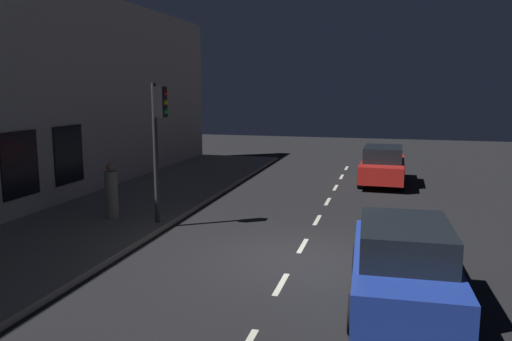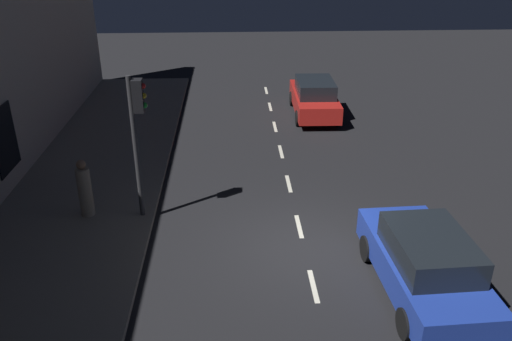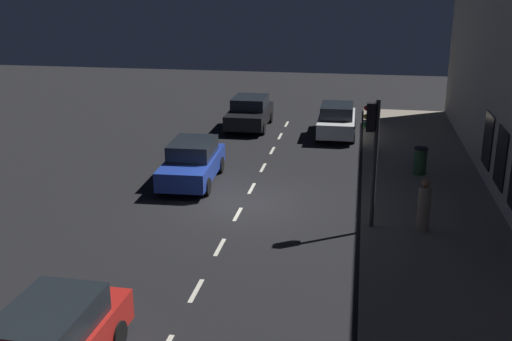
{
  "view_description": "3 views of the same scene",
  "coord_description": "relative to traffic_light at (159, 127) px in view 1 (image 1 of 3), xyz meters",
  "views": [
    {
      "loc": [
        -1.99,
        10.98,
        3.92
      ],
      "look_at": [
        1.21,
        -0.93,
        1.9
      ],
      "focal_mm": 34.83,
      "sensor_mm": 36.0,
      "label": 1
    },
    {
      "loc": [
        1.8,
        11.04,
        7.41
      ],
      "look_at": [
        1.14,
        -1.8,
        1.34
      ],
      "focal_mm": 36.29,
      "sensor_mm": 36.0,
      "label": 2
    },
    {
      "loc": [
        3.8,
        -19.35,
        7.5
      ],
      "look_at": [
        0.65,
        -1.2,
        1.61
      ],
      "focal_mm": 42.94,
      "sensor_mm": 36.0,
      "label": 3
    }
  ],
  "objects": [
    {
      "name": "parked_car_0",
      "position": [
        -6.0,
        -8.56,
        -2.1
      ],
      "size": [
        1.89,
        4.37,
        1.58
      ],
      "rotation": [
        0.0,
        0.0,
        3.12
      ],
      "color": "red",
      "rests_on": "ground"
    },
    {
      "name": "lane_centre_line",
      "position": [
        -4.2,
        0.62,
        -2.89
      ],
      "size": [
        0.12,
        27.2,
        0.01
      ],
      "color": "beige",
      "rests_on": "ground"
    },
    {
      "name": "sidewalk",
      "position": [
        2.05,
        1.62,
        -2.82
      ],
      "size": [
        4.5,
        32.0,
        0.15
      ],
      "color": "gray",
      "rests_on": "ground"
    },
    {
      "name": "parked_car_1",
      "position": [
        -6.54,
        3.59,
        -2.1
      ],
      "size": [
        2.0,
        4.35,
        1.58
      ],
      "rotation": [
        0.0,
        0.0,
        3.18
      ],
      "color": "#1E389E",
      "rests_on": "ground"
    },
    {
      "name": "traffic_light",
      "position": [
        0.0,
        0.0,
        0.0
      ],
      "size": [
        0.48,
        0.32,
        3.94
      ],
      "color": "#2D2D30",
      "rests_on": "sidewalk"
    },
    {
      "name": "ground_plane",
      "position": [
        -4.2,
        1.62,
        -2.89
      ],
      "size": [
        60.0,
        60.0,
        0.0
      ],
      "primitive_type": "plane",
      "color": "black"
    },
    {
      "name": "pedestrian_0",
      "position": [
        1.63,
        -0.09,
        -1.98
      ],
      "size": [
        0.5,
        0.5,
        1.65
      ],
      "rotation": [
        0.0,
        0.0,
        0.44
      ],
      "color": "gray",
      "rests_on": "sidewalk"
    }
  ]
}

